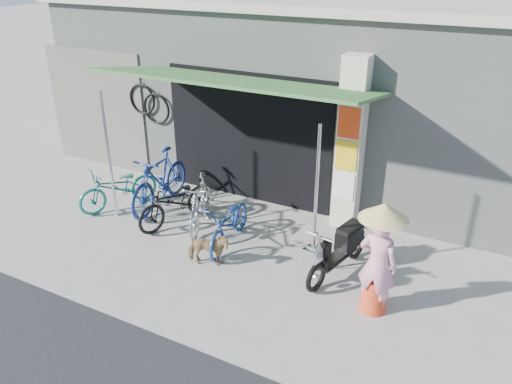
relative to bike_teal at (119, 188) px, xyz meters
The scene contains 13 objects.
ground 3.36m from the bike_teal, 18.39° to the right, with size 80.00×80.00×0.00m, color #ACA59B.
bicycle_shop 5.32m from the bike_teal, 51.97° to the left, with size 12.30×5.30×3.66m.
shop_pillar 4.39m from the bike_teal, 19.15° to the left, with size 0.42×0.44×3.00m.
awning 3.14m from the bike_teal, 14.25° to the left, with size 4.60×1.88×2.72m.
neighbour_left 2.55m from the bike_teal, 140.04° to the left, with size 2.60×0.06×2.60m, color #6B665B.
bike_teal is the anchor object (origin of this frame).
bike_blue 0.80m from the bike_teal, 30.62° to the left, with size 0.52×1.84×1.10m, color navy.
bike_black 1.33m from the bike_teal, ahead, with size 0.57×1.63×0.86m, color black.
bike_silver 1.81m from the bike_teal, ahead, with size 0.44×1.57×0.94m, color #BCBCC1.
bike_navy 2.56m from the bike_teal, ahead, with size 0.53×1.53×0.80m, color navy.
street_dog 2.72m from the bike_teal, 19.25° to the right, with size 0.30×0.67×0.56m, color tan.
moped 4.43m from the bike_teal, ahead, with size 0.58×1.58×0.91m.
nun 5.21m from the bike_teal, ahead, with size 0.64×0.64×1.62m.
Camera 1 is at (3.10, -5.32, 4.41)m, focal length 35.00 mm.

